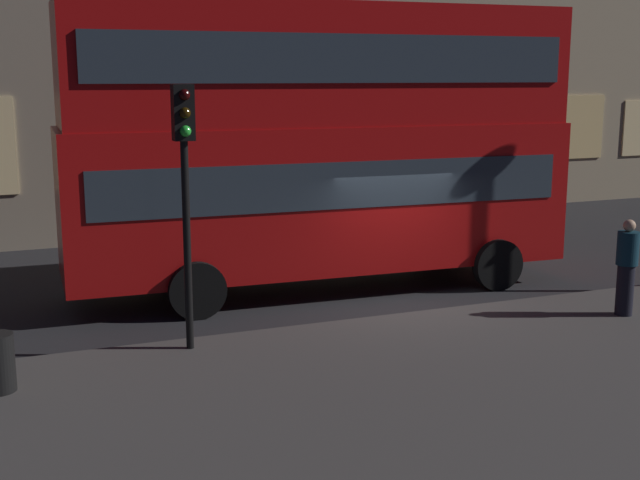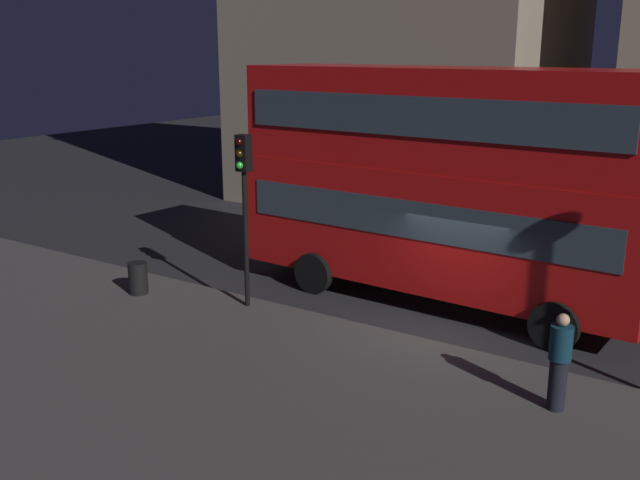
# 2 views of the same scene
# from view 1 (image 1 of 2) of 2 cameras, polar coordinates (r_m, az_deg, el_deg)

# --- Properties ---
(ground_plane) EXTENTS (80.00, 80.00, 0.00)m
(ground_plane) POSITION_cam_1_polar(r_m,az_deg,el_deg) (16.57, 5.50, -4.35)
(ground_plane) COLOR #232326
(sidewalk_slab) EXTENTS (44.00, 9.55, 0.12)m
(sidewalk_slab) POSITION_cam_1_polar(r_m,az_deg,el_deg) (12.04, 18.34, -10.65)
(sidewalk_slab) COLOR #423F3D
(sidewalk_slab) RESTS_ON ground
(double_decker_bus) EXTENTS (10.49, 3.26, 5.77)m
(double_decker_bus) POSITION_cam_1_polar(r_m,az_deg,el_deg) (17.14, -0.12, 7.14)
(double_decker_bus) COLOR #B20F0F
(double_decker_bus) RESTS_ON ground
(traffic_light_near_kerb) EXTENTS (0.32, 0.36, 4.16)m
(traffic_light_near_kerb) POSITION_cam_1_polar(r_m,az_deg,el_deg) (13.05, -9.19, 5.25)
(traffic_light_near_kerb) COLOR black
(traffic_light_near_kerb) RESTS_ON sidewalk_slab
(pedestrian) EXTENTS (0.39, 0.39, 1.76)m
(pedestrian) POSITION_cam_1_polar(r_m,az_deg,el_deg) (16.10, 20.13, -1.71)
(pedestrian) COLOR black
(pedestrian) RESTS_ON sidewalk_slab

